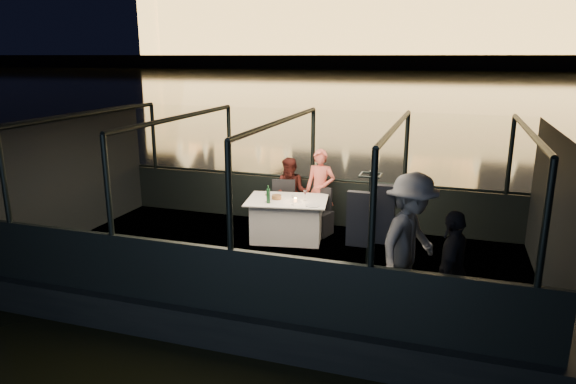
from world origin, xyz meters
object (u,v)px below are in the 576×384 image
(wine_bottle, at_px, (268,195))
(passenger_dark, at_px, (453,261))
(chair_port_left, at_px, (280,208))
(dining_table_central, at_px, (287,219))
(coat_stand, at_px, (368,244))
(person_man_maroon, at_px, (291,190))
(passenger_stripe, at_px, (410,249))
(chair_port_right, at_px, (320,212))
(person_woman_coral, at_px, (320,192))

(wine_bottle, bearing_deg, passenger_dark, -32.52)
(chair_port_left, relative_size, wine_bottle, 2.97)
(dining_table_central, height_order, coat_stand, coat_stand)
(person_man_maroon, bearing_deg, dining_table_central, -74.29)
(passenger_dark, bearing_deg, passenger_stripe, -104.16)
(passenger_dark, bearing_deg, person_man_maroon, -124.31)
(chair_port_right, xyz_separation_m, person_man_maroon, (-0.66, 0.27, 0.30))
(dining_table_central, relative_size, chair_port_right, 1.65)
(chair_port_left, height_order, passenger_dark, passenger_dark)
(person_man_maroon, bearing_deg, person_woman_coral, 3.35)
(chair_port_left, relative_size, person_woman_coral, 0.61)
(chair_port_right, height_order, person_man_maroon, person_man_maroon)
(passenger_stripe, xyz_separation_m, passenger_dark, (0.54, -0.25, 0.00))
(chair_port_left, xyz_separation_m, passenger_stripe, (2.65, -2.54, 0.40))
(chair_port_left, height_order, wine_bottle, wine_bottle)
(chair_port_left, relative_size, passenger_stripe, 0.51)
(chair_port_right, height_order, coat_stand, coat_stand)
(passenger_dark, bearing_deg, person_woman_coral, -130.43)
(chair_port_left, bearing_deg, passenger_dark, -60.29)
(passenger_stripe, bearing_deg, person_man_maroon, 63.47)
(person_man_maroon, distance_m, passenger_dark, 4.33)
(dining_table_central, height_order, chair_port_right, chair_port_right)
(dining_table_central, relative_size, person_woman_coral, 0.91)
(wine_bottle, bearing_deg, person_woman_coral, 56.87)
(dining_table_central, bearing_deg, chair_port_left, 122.39)
(person_woman_coral, bearing_deg, person_man_maroon, -178.05)
(chair_port_left, height_order, passenger_stripe, passenger_stripe)
(person_woman_coral, bearing_deg, chair_port_right, -74.92)
(chair_port_right, relative_size, passenger_dark, 0.58)
(chair_port_right, distance_m, passenger_dark, 3.70)
(passenger_dark, bearing_deg, chair_port_left, -120.50)
(chair_port_right, distance_m, person_woman_coral, 0.41)
(person_man_maroon, bearing_deg, chair_port_left, -111.95)
(chair_port_left, distance_m, wine_bottle, 0.90)
(person_man_maroon, height_order, wine_bottle, person_man_maroon)
(person_woman_coral, height_order, wine_bottle, person_woman_coral)
(passenger_stripe, bearing_deg, wine_bottle, 77.52)
(dining_table_central, xyz_separation_m, chair_port_right, (0.50, 0.45, 0.06))
(coat_stand, bearing_deg, passenger_stripe, 9.13)
(chair_port_right, relative_size, passenger_stripe, 0.47)
(person_woman_coral, xyz_separation_m, wine_bottle, (-0.68, -1.05, 0.17))
(coat_stand, distance_m, wine_bottle, 2.78)
(wine_bottle, bearing_deg, coat_stand, -41.70)
(person_man_maroon, relative_size, wine_bottle, 4.29)
(person_woman_coral, distance_m, wine_bottle, 1.26)
(dining_table_central, xyz_separation_m, person_woman_coral, (0.44, 0.72, 0.36))
(dining_table_central, height_order, passenger_dark, passenger_dark)
(passenger_stripe, bearing_deg, person_woman_coral, 56.01)
(dining_table_central, bearing_deg, passenger_stripe, -41.41)
(chair_port_right, bearing_deg, coat_stand, -47.26)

